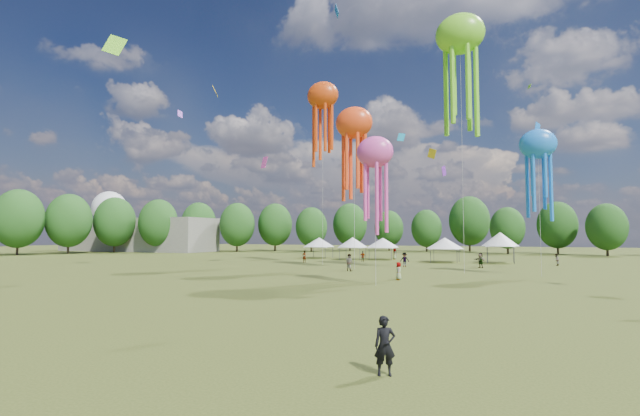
% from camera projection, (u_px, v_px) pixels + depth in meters
% --- Properties ---
extents(ground, '(300.00, 300.00, 0.00)m').
position_uv_depth(ground, '(192.00, 340.00, 17.40)').
color(ground, '#384416').
rests_on(ground, ground).
extents(observer_main, '(0.74, 0.62, 1.72)m').
position_uv_depth(observer_main, '(385.00, 346.00, 13.07)').
color(observer_main, black).
rests_on(observer_main, ground).
extents(spectator_near, '(1.15, 1.05, 1.93)m').
position_uv_depth(spectator_near, '(349.00, 263.00, 50.10)').
color(spectator_near, gray).
rests_on(spectator_near, ground).
extents(spectators_far, '(34.35, 34.17, 1.88)m').
position_uv_depth(spectators_far, '(427.00, 259.00, 58.70)').
color(spectators_far, gray).
rests_on(spectators_far, ground).
extents(festival_tents, '(34.59, 9.17, 4.45)m').
position_uv_depth(festival_tents, '(399.00, 242.00, 71.04)').
color(festival_tents, '#47474C').
rests_on(festival_tents, ground).
extents(show_kites, '(30.35, 24.73, 28.22)m').
position_uv_depth(show_kites, '(399.00, 108.00, 51.69)').
color(show_kites, '#FF4516').
rests_on(show_kites, ground).
extents(small_kites, '(68.27, 58.75, 46.38)m').
position_uv_depth(small_kites, '(396.00, 39.00, 57.36)').
color(small_kites, '#FF4516').
rests_on(small_kites, ground).
extents(treeline, '(201.57, 95.24, 13.43)m').
position_uv_depth(treeline, '(404.00, 220.00, 77.22)').
color(treeline, '#38281C').
rests_on(treeline, ground).
extents(hangar, '(40.00, 12.00, 8.00)m').
position_uv_depth(hangar, '(138.00, 235.00, 110.95)').
color(hangar, gray).
rests_on(hangar, ground).
extents(radome, '(9.00, 9.00, 16.00)m').
position_uv_depth(radome, '(109.00, 213.00, 122.76)').
color(radome, white).
rests_on(radome, ground).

